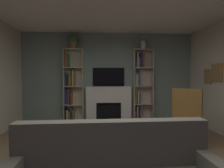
# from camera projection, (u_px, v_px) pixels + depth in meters

# --- Properties ---
(wall_back_accent) EXTENTS (5.43, 0.06, 2.77)m
(wall_back_accent) POSITION_uv_depth(u_px,v_px,m) (108.00, 77.00, 5.46)
(wall_back_accent) COLOR gray
(wall_back_accent) RESTS_ON ground_plane
(fireplace) EXTENTS (1.49, 0.49, 1.10)m
(fireplace) POSITION_uv_depth(u_px,v_px,m) (109.00, 103.00, 5.36)
(fireplace) COLOR white
(fireplace) RESTS_ON ground_plane
(tv) EXTENTS (0.98, 0.06, 0.58)m
(tv) POSITION_uv_depth(u_px,v_px,m) (109.00, 77.00, 5.40)
(tv) COLOR black
(tv) RESTS_ON fireplace
(bookshelf_left) EXTENTS (0.59, 0.29, 2.24)m
(bookshelf_left) POSITION_uv_depth(u_px,v_px,m) (72.00, 88.00, 5.27)
(bookshelf_left) COLOR beige
(bookshelf_left) RESTS_ON ground_plane
(bookshelf_right) EXTENTS (0.59, 0.31, 2.24)m
(bookshelf_right) POSITION_uv_depth(u_px,v_px,m) (140.00, 85.00, 5.38)
(bookshelf_right) COLOR beige
(bookshelf_right) RESTS_ON ground_plane
(potted_plant) EXTENTS (0.30, 0.30, 0.44)m
(potted_plant) POSITION_uv_depth(u_px,v_px,m) (73.00, 40.00, 5.17)
(potted_plant) COLOR #AC6E4C
(potted_plant) RESTS_ON bookshelf_left
(vase_with_flowers) EXTENTS (0.16, 0.16, 0.41)m
(vase_with_flowers) POSITION_uv_depth(u_px,v_px,m) (143.00, 45.00, 5.31)
(vase_with_flowers) COLOR silver
(vase_with_flowers) RESTS_ON bookshelf_right
(armchair) EXTENTS (0.88, 0.88, 1.15)m
(armchair) POSITION_uv_depth(u_px,v_px,m) (182.00, 119.00, 3.49)
(armchair) COLOR brown
(armchair) RESTS_ON ground_plane
(coffee_table) EXTENTS (0.95, 0.47, 0.37)m
(coffee_table) POSITION_uv_depth(u_px,v_px,m) (111.00, 157.00, 2.30)
(coffee_table) COLOR brown
(coffee_table) RESTS_ON ground_plane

